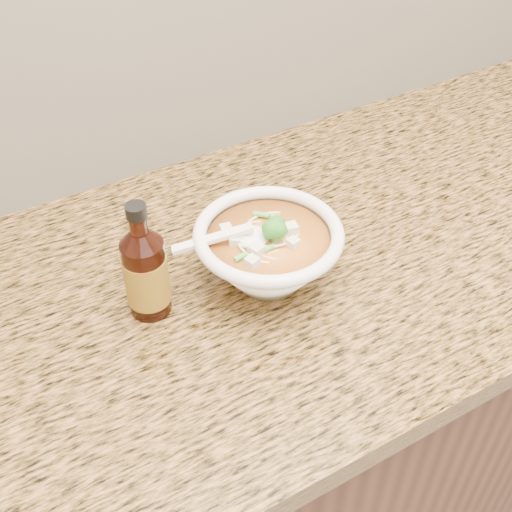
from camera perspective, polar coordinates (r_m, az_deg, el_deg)
cabinet at (r=1.37m, az=4.21°, el=-13.64°), size 4.00×0.65×0.86m
counter_slab at (r=1.03m, az=5.45°, el=0.65°), size 4.00×0.68×0.04m
soup_bowl at (r=0.91m, az=1.09°, el=0.19°), size 0.24×0.21×0.12m
hot_sauce_bottle at (r=0.86m, az=-9.77°, el=-1.48°), size 0.08×0.08×0.18m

